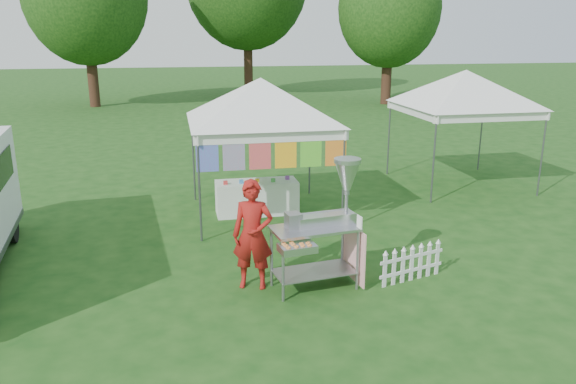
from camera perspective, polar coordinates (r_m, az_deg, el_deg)
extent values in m
plane|color=#174413|center=(9.34, 0.79, -8.83)|extent=(120.00, 120.00, 0.00)
cylinder|color=#59595E|center=(10.76, -8.98, 0.30)|extent=(0.04, 0.04, 2.10)
cylinder|color=#59595E|center=(11.23, 5.63, 1.09)|extent=(0.04, 0.04, 2.10)
cylinder|color=#59595E|center=(13.52, -9.59, 3.48)|extent=(0.04, 0.04, 2.10)
cylinder|color=#59595E|center=(13.90, 2.21, 4.02)|extent=(0.04, 0.04, 2.10)
cube|color=white|center=(10.70, -1.55, 5.63)|extent=(3.00, 0.03, 0.22)
cube|color=white|center=(13.47, -3.68, 7.73)|extent=(3.00, 0.03, 0.22)
pyramid|color=white|center=(11.96, -2.80, 11.53)|extent=(4.24, 4.24, 0.90)
cylinder|color=#59595E|center=(10.68, -1.56, 6.05)|extent=(3.00, 0.03, 0.03)
cube|color=purple|center=(10.61, -8.22, 3.89)|extent=(0.42, 0.01, 0.70)
cube|color=#34B8C3|center=(10.65, -5.53, 4.03)|extent=(0.42, 0.01, 0.70)
cube|color=#C7186A|center=(10.71, -2.86, 4.15)|extent=(0.42, 0.01, 0.70)
cube|color=orange|center=(10.80, -0.23, 4.26)|extent=(0.42, 0.01, 0.70)
cube|color=green|center=(10.90, 2.35, 4.37)|extent=(0.42, 0.01, 0.70)
cube|color=#F74F1B|center=(11.03, 4.88, 4.46)|extent=(0.42, 0.01, 0.70)
cylinder|color=#59595E|center=(13.56, 14.59, 3.22)|extent=(0.04, 0.04, 2.10)
cylinder|color=#59595E|center=(15.01, 24.41, 3.50)|extent=(0.04, 0.04, 2.10)
cylinder|color=#59595E|center=(16.10, 10.21, 5.43)|extent=(0.04, 0.04, 2.10)
cylinder|color=#59595E|center=(17.35, 19.01, 5.56)|extent=(0.04, 0.04, 2.10)
cube|color=white|center=(14.07, 20.11, 7.15)|extent=(3.00, 0.03, 0.22)
cube|color=white|center=(16.54, 15.01, 8.75)|extent=(3.00, 0.03, 0.22)
pyramid|color=white|center=(15.20, 17.67, 11.75)|extent=(4.24, 4.24, 0.90)
cylinder|color=#59595E|center=(14.06, 20.14, 7.47)|extent=(3.00, 0.03, 0.03)
cylinder|color=#331B12|center=(32.62, -19.28, 11.65)|extent=(0.56, 0.56, 3.96)
cylinder|color=#331B12|center=(36.64, -4.07, 13.54)|extent=(0.56, 0.56, 4.84)
cylinder|color=#331B12|center=(32.58, 9.99, 11.89)|extent=(0.56, 0.56, 3.52)
ellipsoid|color=#36651C|center=(32.54, 10.29, 17.94)|extent=(5.60, 5.60, 6.44)
cylinder|color=gray|center=(8.42, -0.50, -7.99)|extent=(0.05, 0.05, 1.00)
cylinder|color=gray|center=(8.86, 7.09, -6.86)|extent=(0.05, 0.05, 1.00)
cylinder|color=gray|center=(8.91, -1.69, -6.60)|extent=(0.05, 0.05, 1.00)
cylinder|color=gray|center=(9.33, 5.54, -5.61)|extent=(0.05, 0.05, 1.00)
cube|color=gray|center=(8.95, 2.67, -8.06)|extent=(1.34, 0.80, 0.02)
cube|color=#B7B7BC|center=(8.68, 2.73, -3.71)|extent=(1.41, 0.84, 0.04)
cube|color=#B7B7BC|center=(8.77, 3.81, -2.80)|extent=(0.97, 0.40, 0.17)
cube|color=gray|center=(8.57, 0.54, -2.94)|extent=(0.25, 0.27, 0.24)
cylinder|color=gray|center=(8.79, 5.98, -0.12)|extent=(0.06, 0.06, 1.00)
cone|color=#B7B7BC|center=(8.72, 6.03, 1.63)|extent=(0.45, 0.45, 0.44)
cylinder|color=#B7B7BC|center=(8.66, 6.07, 3.19)|extent=(0.48, 0.48, 0.07)
cube|color=#B7B7BC|center=(8.20, 0.95, -5.72)|extent=(0.57, 0.40, 0.11)
cube|color=pink|center=(9.12, 6.64, -6.17)|extent=(0.14, 0.83, 0.90)
cube|color=white|center=(8.61, 7.28, -3.05)|extent=(0.04, 0.16, 0.20)
imported|color=maroon|center=(8.77, -3.60, -4.36)|extent=(0.73, 0.58, 1.75)
cylinder|color=black|center=(12.03, -26.46, -3.06)|extent=(0.29, 0.71, 0.69)
cube|color=silver|center=(9.08, 9.80, -7.90)|extent=(0.07, 0.04, 0.56)
cube|color=silver|center=(9.18, 10.71, -7.67)|extent=(0.07, 0.04, 0.56)
cube|color=silver|center=(9.29, 11.59, -7.44)|extent=(0.07, 0.04, 0.56)
cube|color=silver|center=(9.39, 12.45, -7.21)|extent=(0.07, 0.04, 0.56)
cube|color=silver|center=(9.50, 13.29, -6.99)|extent=(0.07, 0.04, 0.56)
cube|color=silver|center=(9.62, 14.11, -6.77)|extent=(0.07, 0.04, 0.56)
cube|color=silver|center=(9.73, 14.91, -6.55)|extent=(0.07, 0.04, 0.56)
cube|color=silver|center=(9.43, 12.41, -7.77)|extent=(1.22, 0.37, 0.05)
cube|color=silver|center=(9.34, 12.50, -6.42)|extent=(1.22, 0.37, 0.05)
cube|color=white|center=(12.53, -3.19, -0.53)|extent=(1.80, 0.70, 0.73)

